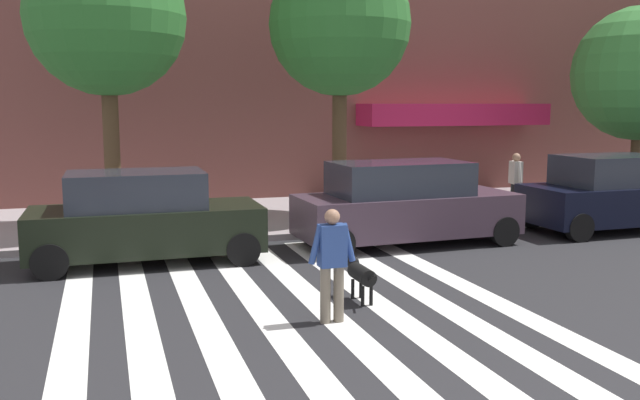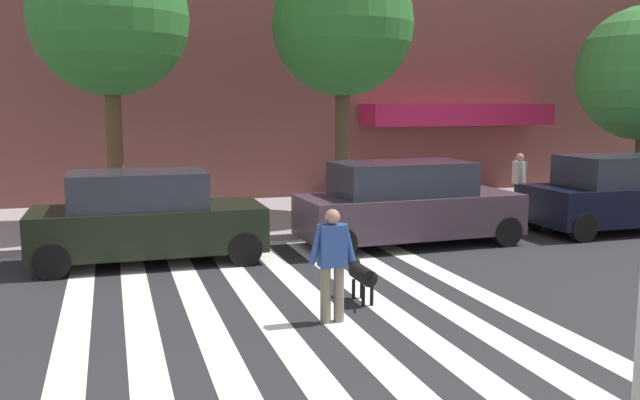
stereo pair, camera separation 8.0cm
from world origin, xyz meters
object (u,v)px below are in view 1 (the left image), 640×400
parked_car_behind_first (144,218)px  street_tree_middle (340,26)px  dog_on_leash (361,274)px  parked_car_third_in_line (405,204)px  parked_car_fourth_in_line (616,194)px  pedestrian_dog_walker (332,259)px  street_tree_nearest (106,17)px  pedestrian_bystander (515,180)px  street_tree_further (640,74)px

parked_car_behind_first → street_tree_middle: street_tree_middle is taller
dog_on_leash → street_tree_middle: bearing=73.2°
parked_car_third_in_line → street_tree_middle: street_tree_middle is taller
parked_car_fourth_in_line → pedestrian_dog_walker: parked_car_fourth_in_line is taller
parked_car_behind_first → street_tree_middle: size_ratio=0.65×
street_tree_nearest → dog_on_leash: (3.59, -6.95, -4.61)m
pedestrian_bystander → parked_car_third_in_line: bearing=-153.0°
parked_car_behind_first → parked_car_third_in_line: parked_car_third_in_line is taller
dog_on_leash → street_tree_nearest: bearing=117.3°
parked_car_third_in_line → street_tree_nearest: street_tree_nearest is taller
parked_car_third_in_line → street_tree_further: 9.34m
street_tree_nearest → dog_on_leash: size_ratio=6.69×
street_tree_middle → pedestrian_bystander: (4.61, -1.18, -4.00)m
street_tree_middle → street_tree_further: 8.93m
parked_car_third_in_line → pedestrian_dog_walker: (-3.25, -4.58, 0.01)m
parked_car_behind_first → street_tree_further: street_tree_further is taller
parked_car_third_in_line → street_tree_nearest: size_ratio=0.73×
parked_car_fourth_in_line → street_tree_middle: street_tree_middle is taller
pedestrian_dog_walker → street_tree_middle: bearing=69.9°
parked_car_behind_first → pedestrian_dog_walker: parked_car_behind_first is taller
parked_car_fourth_in_line → dog_on_leash: (-8.14, -3.74, -0.46)m
parked_car_fourth_in_line → pedestrian_bystander: size_ratio=2.78×
street_tree_nearest → pedestrian_dog_walker: street_tree_nearest is taller
parked_car_behind_first → parked_car_third_in_line: 5.56m
dog_on_leash → parked_car_behind_first: bearing=129.5°
street_tree_nearest → street_tree_further: (14.54, -0.72, -1.11)m
parked_car_third_in_line → street_tree_middle: 5.35m
street_tree_nearest → pedestrian_bystander: size_ratio=4.12×
street_tree_further → pedestrian_bystander: bearing=-175.5°
street_tree_middle → parked_car_behind_first: bearing=-147.3°
street_tree_further → pedestrian_bystander: street_tree_further is taller
parked_car_behind_first → street_tree_further: size_ratio=0.77×
parked_car_fourth_in_line → street_tree_middle: (-6.01, 3.34, 4.17)m
pedestrian_bystander → pedestrian_dog_walker: bearing=-138.0°
parked_car_behind_first → pedestrian_dog_walker: bearing=-63.2°
parked_car_behind_first → street_tree_further: (14.04, 2.49, 3.06)m
parked_car_third_in_line → pedestrian_bystander: 4.78m
street_tree_middle → pedestrian_dog_walker: street_tree_middle is taller
street_tree_further → dog_on_leash: street_tree_further is taller
parked_car_fourth_in_line → dog_on_leash: 8.97m
street_tree_middle → pedestrian_dog_walker: bearing=-110.1°
parked_car_fourth_in_line → street_tree_further: street_tree_further is taller
pedestrian_dog_walker → dog_on_leash: 1.24m
parked_car_third_in_line → dog_on_leash: bearing=-123.6°
street_tree_middle → street_tree_further: size_ratio=1.19×
parked_car_fourth_in_line → street_tree_further: size_ratio=0.80×
street_tree_further → pedestrian_dog_walker: bearing=-148.9°
street_tree_nearest → street_tree_middle: street_tree_middle is taller
pedestrian_dog_walker → pedestrian_bystander: size_ratio=1.00×
parked_car_third_in_line → street_tree_further: bearing=16.4°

